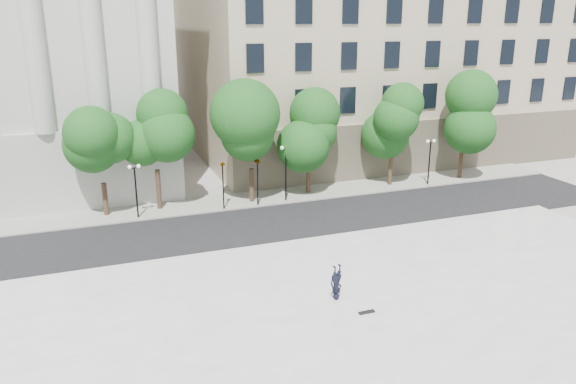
{
  "coord_description": "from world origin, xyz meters",
  "views": [
    {
      "loc": [
        -8.97,
        -16.31,
        13.67
      ],
      "look_at": [
        0.78,
        10.0,
        4.94
      ],
      "focal_mm": 35.0,
      "sensor_mm": 36.0,
      "label": 1
    }
  ],
  "objects_px": {
    "traffic_light_east": "(257,158)",
    "skateboard": "(367,312)",
    "traffic_light_west": "(222,163)",
    "person_lying": "(336,294)"
  },
  "relations": [
    {
      "from": "traffic_light_west",
      "to": "traffic_light_east",
      "type": "height_order",
      "value": "traffic_light_east"
    },
    {
      "from": "traffic_light_east",
      "to": "person_lying",
      "type": "height_order",
      "value": "traffic_light_east"
    },
    {
      "from": "person_lying",
      "to": "traffic_light_east",
      "type": "bearing_deg",
      "value": 74.16
    },
    {
      "from": "traffic_light_east",
      "to": "skateboard",
      "type": "xyz_separation_m",
      "value": [
        -0.28,
        -17.94,
        -3.27
      ]
    },
    {
      "from": "traffic_light_west",
      "to": "traffic_light_east",
      "type": "distance_m",
      "value": 2.65
    },
    {
      "from": "person_lying",
      "to": "skateboard",
      "type": "xyz_separation_m",
      "value": [
        0.76,
        -1.75,
        -0.21
      ]
    },
    {
      "from": "traffic_light_west",
      "to": "person_lying",
      "type": "relative_size",
      "value": 2.31
    },
    {
      "from": "traffic_light_east",
      "to": "person_lying",
      "type": "bearing_deg",
      "value": -93.69
    },
    {
      "from": "traffic_light_east",
      "to": "skateboard",
      "type": "distance_m",
      "value": 18.24
    },
    {
      "from": "traffic_light_east",
      "to": "person_lying",
      "type": "distance_m",
      "value": 16.51
    }
  ]
}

